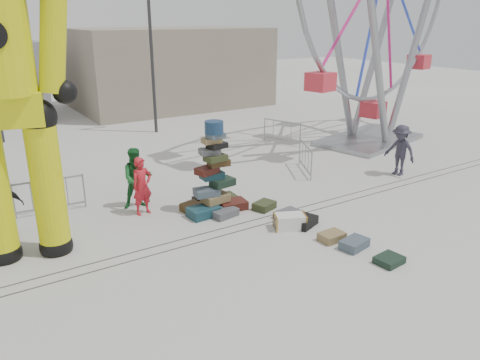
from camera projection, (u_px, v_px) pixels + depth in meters
ground at (245, 241)px, 12.45m from camera, size 90.00×90.00×0.00m
track_line_near at (233, 233)px, 12.93m from camera, size 40.00×0.04×0.01m
track_line_far at (226, 227)px, 13.25m from camera, size 40.00×0.04×0.01m
building_right at (168, 67)px, 31.10m from camera, size 12.00×8.00×5.00m
lamp_post_right at (153, 42)px, 22.89m from camera, size 1.41×0.25×8.00m
suitcase_tower at (214, 186)px, 14.19m from camera, size 1.96×1.75×2.80m
crash_test_dummy at (4, 84)px, 10.32m from camera, size 3.21×1.41×8.05m
steamer_trunk at (290, 221)px, 13.15m from camera, size 1.01×0.83×0.41m
row_case_0 at (264, 206)px, 14.50m from camera, size 0.80×0.70×0.23m
row_case_1 at (289, 215)px, 13.86m from camera, size 0.82×0.68×0.21m
row_case_2 at (304, 221)px, 13.36m from camera, size 0.94×0.82×0.25m
row_case_3 at (332, 236)px, 12.46m from camera, size 0.68×0.50×0.22m
row_case_4 at (354, 244)px, 12.04m from camera, size 0.84×0.63×0.24m
row_case_5 at (389, 260)px, 11.31m from camera, size 0.70×0.59×0.17m
barricade_dummy_c at (50, 196)px, 14.09m from camera, size 2.00×0.30×1.10m
barricade_wheel_front at (305, 158)px, 17.85m from camera, size 1.01×1.82×1.10m
barricade_wheel_back at (282, 132)px, 21.95m from camera, size 0.74×1.92×1.10m
pedestrian_red at (142, 186)px, 13.92m from camera, size 0.71×0.52×1.77m
pedestrian_green at (137, 178)px, 14.40m from camera, size 1.06×0.91×1.91m
pedestrian_black at (3, 207)px, 12.45m from camera, size 1.04×0.49×1.73m
pedestrian_grey at (400, 150)px, 17.41m from camera, size 0.84×1.30×1.91m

